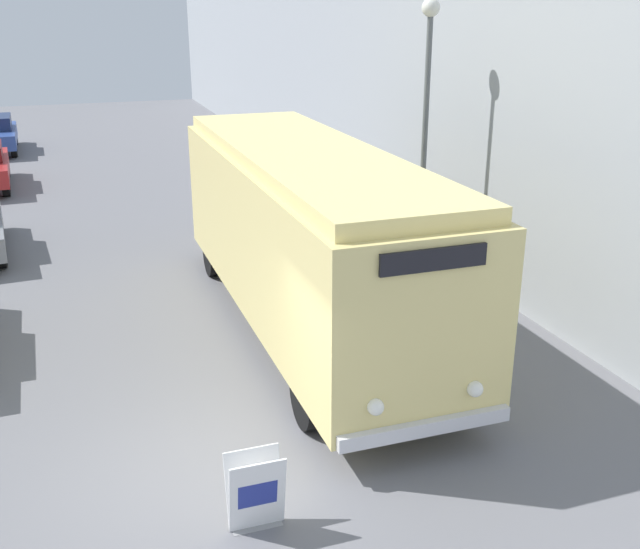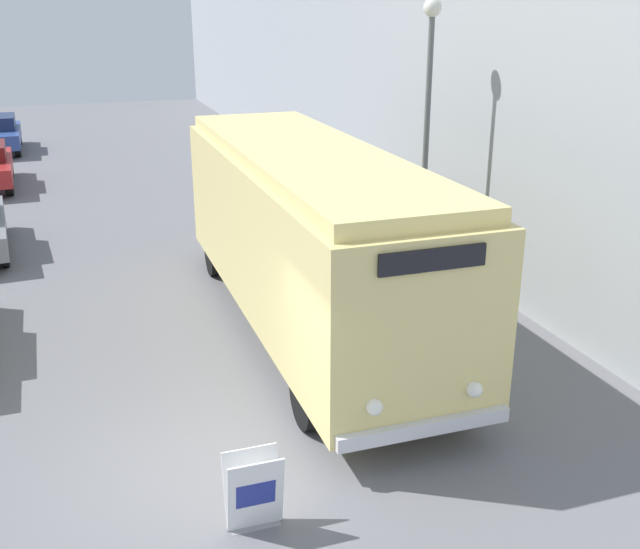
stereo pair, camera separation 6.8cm
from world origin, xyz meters
TOP-DOWN VIEW (x-y plane):
  - ground_plane at (0.00, 0.00)m, footprint 80.00×80.00m
  - building_wall_right at (7.10, 10.00)m, footprint 0.30×60.00m
  - vintage_bus at (2.80, 4.17)m, footprint 2.57×9.70m
  - sign_board at (0.41, -1.09)m, footprint 0.66×0.36m
  - streetlamp at (5.82, 5.65)m, footprint 0.36×0.36m

SIDE VIEW (x-z plane):
  - ground_plane at x=0.00m, z-range 0.00..0.00m
  - sign_board at x=0.41m, z-range -0.02..0.94m
  - vintage_bus at x=2.80m, z-range 0.20..3.57m
  - streetlamp at x=5.82m, z-range 0.92..6.77m
  - building_wall_right at x=7.10m, z-range 0.00..8.10m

